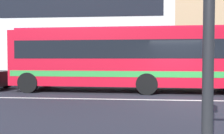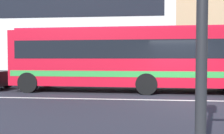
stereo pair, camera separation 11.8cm
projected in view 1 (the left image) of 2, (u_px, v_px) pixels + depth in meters
ground_plane at (183, 100)px, 9.27m from camera, size 160.00×160.00×0.00m
lane_centre_line at (183, 100)px, 9.27m from camera, size 60.00×0.16×0.01m
apartment_block_left at (56, 24)px, 25.20m from camera, size 23.44×10.84×10.85m
transit_bus at (131, 57)px, 11.89m from camera, size 12.05×2.92×3.19m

